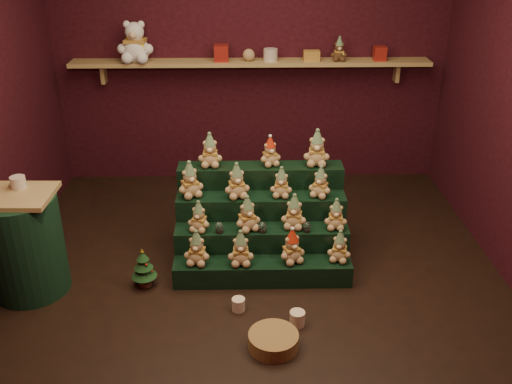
{
  "coord_description": "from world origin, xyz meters",
  "views": [
    {
      "loc": [
        -0.06,
        -3.83,
        2.62
      ],
      "look_at": [
        0.02,
        0.25,
        0.64
      ],
      "focal_mm": 40.0,
      "sensor_mm": 36.0,
      "label": 1
    }
  ],
  "objects_px": {
    "snow_globe_b": "(263,227)",
    "white_bear": "(135,36)",
    "mug_right": "(297,318)",
    "side_table": "(25,243)",
    "snow_globe_c": "(307,227)",
    "wicker_basket": "(273,341)",
    "brown_bear": "(339,49)",
    "riser_tier_front": "(262,272)",
    "snow_globe_a": "(219,227)",
    "mug_left": "(238,304)",
    "mini_christmas_tree": "(144,268)"
  },
  "relations": [
    {
      "from": "snow_globe_b",
      "to": "white_bear",
      "type": "height_order",
      "value": "white_bear"
    },
    {
      "from": "mug_right",
      "to": "side_table",
      "type": "bearing_deg",
      "value": 166.62
    },
    {
      "from": "snow_globe_c",
      "to": "wicker_basket",
      "type": "xyz_separation_m",
      "value": [
        -0.31,
        -0.93,
        -0.35
      ]
    },
    {
      "from": "mug_right",
      "to": "white_bear",
      "type": "distance_m",
      "value": 3.2
    },
    {
      "from": "side_table",
      "to": "wicker_basket",
      "type": "distance_m",
      "value": 2.01
    },
    {
      "from": "snow_globe_c",
      "to": "mug_right",
      "type": "bearing_deg",
      "value": -100.23
    },
    {
      "from": "wicker_basket",
      "to": "brown_bear",
      "type": "height_order",
      "value": "brown_bear"
    },
    {
      "from": "riser_tier_front",
      "to": "mug_right",
      "type": "bearing_deg",
      "value": -66.89
    },
    {
      "from": "snow_globe_a",
      "to": "side_table",
      "type": "relative_size",
      "value": 0.11
    },
    {
      "from": "snow_globe_b",
      "to": "mug_right",
      "type": "xyz_separation_m",
      "value": [
        0.23,
        -0.7,
        -0.35
      ]
    },
    {
      "from": "mug_left",
      "to": "wicker_basket",
      "type": "distance_m",
      "value": 0.47
    },
    {
      "from": "snow_globe_a",
      "to": "mug_right",
      "type": "height_order",
      "value": "snow_globe_a"
    },
    {
      "from": "riser_tier_front",
      "to": "snow_globe_c",
      "type": "xyz_separation_m",
      "value": [
        0.36,
        0.16,
        0.31
      ]
    },
    {
      "from": "riser_tier_front",
      "to": "wicker_basket",
      "type": "xyz_separation_m",
      "value": [
        0.05,
        -0.77,
        -0.04
      ]
    },
    {
      "from": "snow_globe_c",
      "to": "brown_bear",
      "type": "distance_m",
      "value": 2.07
    },
    {
      "from": "snow_globe_c",
      "to": "mug_left",
      "type": "distance_m",
      "value": 0.83
    },
    {
      "from": "side_table",
      "to": "mug_right",
      "type": "distance_m",
      "value": 2.11
    },
    {
      "from": "riser_tier_front",
      "to": "wicker_basket",
      "type": "height_order",
      "value": "riser_tier_front"
    },
    {
      "from": "snow_globe_c",
      "to": "mug_left",
      "type": "relative_size",
      "value": 0.84
    },
    {
      "from": "riser_tier_front",
      "to": "snow_globe_a",
      "type": "bearing_deg",
      "value": 154.67
    },
    {
      "from": "wicker_basket",
      "to": "snow_globe_c",
      "type": "bearing_deg",
      "value": 71.75
    },
    {
      "from": "mug_left",
      "to": "mini_christmas_tree",
      "type": "bearing_deg",
      "value": 156.15
    },
    {
      "from": "snow_globe_c",
      "to": "mug_left",
      "type": "bearing_deg",
      "value": -136.14
    },
    {
      "from": "riser_tier_front",
      "to": "brown_bear",
      "type": "height_order",
      "value": "brown_bear"
    },
    {
      "from": "snow_globe_c",
      "to": "mug_left",
      "type": "xyz_separation_m",
      "value": [
        -0.54,
        -0.52,
        -0.35
      ]
    },
    {
      "from": "snow_globe_b",
      "to": "mug_left",
      "type": "height_order",
      "value": "snow_globe_b"
    },
    {
      "from": "wicker_basket",
      "to": "white_bear",
      "type": "bearing_deg",
      "value": 114.99
    },
    {
      "from": "snow_globe_a",
      "to": "brown_bear",
      "type": "relative_size",
      "value": 0.39
    },
    {
      "from": "snow_globe_b",
      "to": "mug_left",
      "type": "xyz_separation_m",
      "value": [
        -0.19,
        -0.52,
        -0.36
      ]
    },
    {
      "from": "mug_left",
      "to": "wicker_basket",
      "type": "height_order",
      "value": "wicker_basket"
    },
    {
      "from": "riser_tier_front",
      "to": "snow_globe_b",
      "type": "height_order",
      "value": "snow_globe_b"
    },
    {
      "from": "brown_bear",
      "to": "riser_tier_front",
      "type": "bearing_deg",
      "value": -112.23
    },
    {
      "from": "white_bear",
      "to": "mug_left",
      "type": "bearing_deg",
      "value": -64.1
    },
    {
      "from": "side_table",
      "to": "mini_christmas_tree",
      "type": "distance_m",
      "value": 0.9
    },
    {
      "from": "snow_globe_c",
      "to": "brown_bear",
      "type": "relative_size",
      "value": 0.36
    },
    {
      "from": "snow_globe_b",
      "to": "white_bear",
      "type": "relative_size",
      "value": 0.17
    },
    {
      "from": "snow_globe_c",
      "to": "mug_right",
      "type": "distance_m",
      "value": 0.79
    },
    {
      "from": "snow_globe_c",
      "to": "wicker_basket",
      "type": "bearing_deg",
      "value": -108.25
    },
    {
      "from": "white_bear",
      "to": "brown_bear",
      "type": "xyz_separation_m",
      "value": [
        2.0,
        0.0,
        -0.13
      ]
    },
    {
      "from": "riser_tier_front",
      "to": "wicker_basket",
      "type": "distance_m",
      "value": 0.77
    },
    {
      "from": "mug_right",
      "to": "snow_globe_c",
      "type": "bearing_deg",
      "value": 79.77
    },
    {
      "from": "snow_globe_c",
      "to": "white_bear",
      "type": "height_order",
      "value": "white_bear"
    },
    {
      "from": "riser_tier_front",
      "to": "snow_globe_c",
      "type": "relative_size",
      "value": 17.09
    },
    {
      "from": "snow_globe_c",
      "to": "snow_globe_a",
      "type": "bearing_deg",
      "value": -180.0
    },
    {
      "from": "mini_christmas_tree",
      "to": "snow_globe_a",
      "type": "bearing_deg",
      "value": 18.68
    },
    {
      "from": "snow_globe_c",
      "to": "white_bear",
      "type": "relative_size",
      "value": 0.16
    },
    {
      "from": "snow_globe_b",
      "to": "white_bear",
      "type": "bearing_deg",
      "value": 124.58
    },
    {
      "from": "white_bear",
      "to": "brown_bear",
      "type": "relative_size",
      "value": 2.18
    },
    {
      "from": "mug_left",
      "to": "white_bear",
      "type": "height_order",
      "value": "white_bear"
    },
    {
      "from": "riser_tier_front",
      "to": "mug_right",
      "type": "xyz_separation_m",
      "value": [
        0.23,
        -0.54,
        -0.04
      ]
    }
  ]
}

